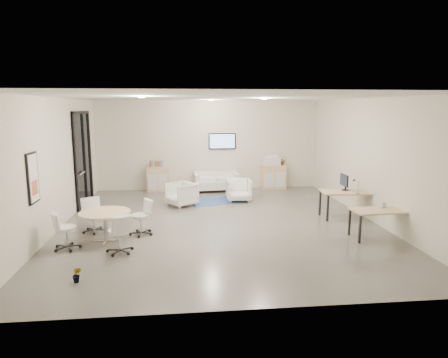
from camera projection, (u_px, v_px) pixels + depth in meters
room_shell at (220, 162)px, 10.04m from camera, size 9.60×10.60×4.80m
glass_door at (83, 156)px, 12.11m from camera, size 0.09×1.90×2.85m
artwork at (33, 178)px, 8.08m from camera, size 0.05×0.54×1.04m
wall_tv at (222, 141)px, 14.44m from camera, size 0.98×0.06×0.58m
ceiling_spots at (210, 99)px, 10.56m from camera, size 3.14×4.14×0.03m
sideboard_left at (158, 179)px, 14.24m from camera, size 0.78×0.41×0.88m
sideboard_right at (274, 177)px, 14.66m from camera, size 0.88×0.43×0.88m
books at (156, 164)px, 14.14m from camera, size 0.45×0.14×0.22m
printer at (272, 160)px, 14.55m from camera, size 0.58×0.51×0.37m
loveseat at (216, 182)px, 14.31m from camera, size 1.63×0.91×0.59m
blue_rug at (215, 201)px, 12.81m from camera, size 1.93×1.58×0.01m
armchair_left at (181, 193)px, 12.12m from camera, size 1.01×1.02×0.78m
armchair_right at (239, 189)px, 12.74m from camera, size 0.77×0.73×0.78m
desk_rear at (347, 194)px, 10.77m from camera, size 1.44×0.80×0.73m
desk_front at (381, 213)px, 9.05m from camera, size 1.33×0.71×0.68m
monitor at (344, 182)px, 10.86m from camera, size 0.20×0.50×0.44m
round_table at (105, 216)px, 8.83m from camera, size 1.12×1.12×0.68m
meeting_chairs at (105, 224)px, 8.87m from camera, size 2.26×2.26×0.82m
plant_cabinet at (283, 162)px, 14.59m from camera, size 0.25×0.28×0.22m
plant_floor at (77, 279)px, 6.83m from camera, size 0.18×0.29×0.12m
cup at (384, 205)px, 9.20m from camera, size 0.14×0.11×0.13m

